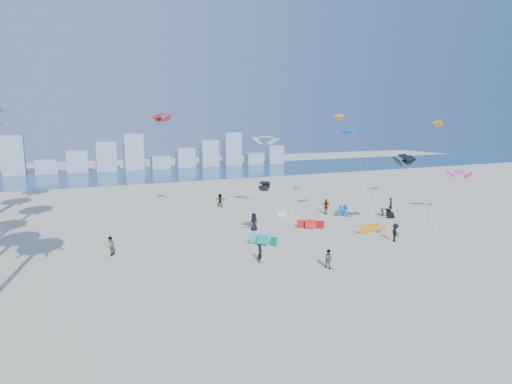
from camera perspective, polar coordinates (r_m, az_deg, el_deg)
name	(u,v)px	position (r m, az deg, el deg)	size (l,w,h in m)	color
ground	(320,307)	(26.97, 8.62, -15.12)	(220.00, 220.00, 0.00)	beige
ocean	(135,175)	(94.10, -16.02, 2.27)	(220.00, 220.00, 0.00)	navy
kitesurfer_near	(260,253)	(34.19, 0.55, -8.26)	(0.56, 0.37, 1.53)	black
kitesurfer_mid	(328,259)	(33.37, 9.70, -8.86)	(0.74, 0.58, 1.52)	gray
kitesurfers_far	(278,216)	(46.84, 2.98, -3.24)	(34.87, 23.98, 1.86)	black
grounded_kites	(328,220)	(47.26, 9.72, -3.78)	(20.86, 12.90, 0.98)	#0C927D
flying_kites	(308,128)	(50.02, 6.96, 8.62)	(37.70, 33.56, 16.84)	black
distant_skyline	(122,157)	(103.50, -17.59, 4.54)	(85.00, 3.00, 8.40)	#9EADBF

